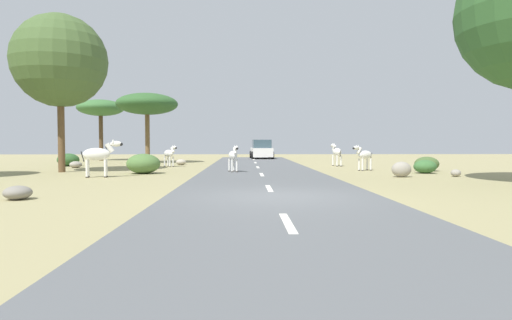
{
  "coord_description": "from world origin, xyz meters",
  "views": [
    {
      "loc": [
        -0.92,
        -11.89,
        1.52
      ],
      "look_at": [
        -0.39,
        8.61,
        0.7
      ],
      "focal_mm": 30.45,
      "sensor_mm": 36.0,
      "label": 1
    }
  ],
  "objects_px": {
    "bush_3": "(143,164)",
    "rock_3": "(401,169)",
    "rock_0": "(18,193)",
    "zebra_1": "(99,155)",
    "bush_0": "(68,160)",
    "zebra_2": "(169,154)",
    "rock_1": "(456,173)",
    "zebra_0": "(233,156)",
    "bush_2": "(427,164)",
    "tree_4": "(147,104)",
    "zebra_4": "(364,155)",
    "zebra_3": "(336,152)",
    "rock_4": "(181,162)",
    "tree_2": "(60,61)",
    "rock_2": "(76,165)",
    "tree_1": "(101,108)",
    "bush_1": "(425,167)",
    "car_0": "(261,150)"
  },
  "relations": [
    {
      "from": "bush_3",
      "to": "rock_3",
      "type": "height_order",
      "value": "bush_3"
    },
    {
      "from": "zebra_2",
      "to": "rock_1",
      "type": "relative_size",
      "value": 3.18
    },
    {
      "from": "zebra_1",
      "to": "rock_2",
      "type": "relative_size",
      "value": 2.43
    },
    {
      "from": "zebra_1",
      "to": "rock_0",
      "type": "xyz_separation_m",
      "value": [
        0.31,
        -7.42,
        -0.81
      ]
    },
    {
      "from": "rock_1",
      "to": "rock_2",
      "type": "height_order",
      "value": "rock_2"
    },
    {
      "from": "zebra_1",
      "to": "bush_0",
      "type": "height_order",
      "value": "zebra_1"
    },
    {
      "from": "zebra_4",
      "to": "bush_3",
      "type": "distance_m",
      "value": 11.63
    },
    {
      "from": "tree_1",
      "to": "bush_2",
      "type": "distance_m",
      "value": 26.4
    },
    {
      "from": "zebra_4",
      "to": "zebra_3",
      "type": "bearing_deg",
      "value": -25.47
    },
    {
      "from": "zebra_1",
      "to": "rock_4",
      "type": "relative_size",
      "value": 2.55
    },
    {
      "from": "zebra_4",
      "to": "car_0",
      "type": "height_order",
      "value": "car_0"
    },
    {
      "from": "bush_2",
      "to": "rock_1",
      "type": "xyz_separation_m",
      "value": [
        -0.31,
        -3.85,
        -0.22
      ]
    },
    {
      "from": "rock_0",
      "to": "zebra_0",
      "type": "bearing_deg",
      "value": 61.59
    },
    {
      "from": "tree_2",
      "to": "rock_0",
      "type": "xyz_separation_m",
      "value": [
        3.38,
        -10.91,
        -5.51
      ]
    },
    {
      "from": "tree_1",
      "to": "tree_2",
      "type": "xyz_separation_m",
      "value": [
        2.72,
        -14.49,
        1.28
      ]
    },
    {
      "from": "zebra_2",
      "to": "zebra_4",
      "type": "bearing_deg",
      "value": 118.59
    },
    {
      "from": "zebra_4",
      "to": "rock_1",
      "type": "distance_m",
      "value": 5.23
    },
    {
      "from": "bush_3",
      "to": "rock_0",
      "type": "relative_size",
      "value": 2.25
    },
    {
      "from": "bush_0",
      "to": "car_0",
      "type": "bearing_deg",
      "value": 42.72
    },
    {
      "from": "zebra_1",
      "to": "bush_1",
      "type": "distance_m",
      "value": 15.49
    },
    {
      "from": "zebra_2",
      "to": "bush_1",
      "type": "distance_m",
      "value": 15.09
    },
    {
      "from": "bush_0",
      "to": "rock_0",
      "type": "distance_m",
      "value": 17.43
    },
    {
      "from": "zebra_1",
      "to": "rock_2",
      "type": "bearing_deg",
      "value": -162.59
    },
    {
      "from": "zebra_2",
      "to": "bush_0",
      "type": "relative_size",
      "value": 1.0
    },
    {
      "from": "rock_2",
      "to": "zebra_3",
      "type": "bearing_deg",
      "value": 5.83
    },
    {
      "from": "zebra_2",
      "to": "zebra_3",
      "type": "height_order",
      "value": "zebra_3"
    },
    {
      "from": "zebra_0",
      "to": "bush_2",
      "type": "xyz_separation_m",
      "value": [
        10.35,
        1.14,
        -0.48
      ]
    },
    {
      "from": "bush_0",
      "to": "rock_1",
      "type": "relative_size",
      "value": 3.18
    },
    {
      "from": "zebra_2",
      "to": "tree_2",
      "type": "xyz_separation_m",
      "value": [
        -4.69,
        -4.92,
        4.87
      ]
    },
    {
      "from": "tree_1",
      "to": "bush_3",
      "type": "bearing_deg",
      "value": -65.41
    },
    {
      "from": "tree_4",
      "to": "rock_1",
      "type": "xyz_separation_m",
      "value": [
        16.7,
        -13.36,
        -4.2
      ]
    },
    {
      "from": "zebra_1",
      "to": "bush_1",
      "type": "height_order",
      "value": "zebra_1"
    },
    {
      "from": "bush_3",
      "to": "rock_4",
      "type": "bearing_deg",
      "value": 85.55
    },
    {
      "from": "zebra_2",
      "to": "bush_0",
      "type": "height_order",
      "value": "zebra_2"
    },
    {
      "from": "car_0",
      "to": "tree_2",
      "type": "distance_m",
      "value": 21.35
    },
    {
      "from": "car_0",
      "to": "tree_2",
      "type": "height_order",
      "value": "tree_2"
    },
    {
      "from": "zebra_3",
      "to": "zebra_4",
      "type": "relative_size",
      "value": 1.13
    },
    {
      "from": "rock_4",
      "to": "zebra_4",
      "type": "bearing_deg",
      "value": -29.72
    },
    {
      "from": "bush_3",
      "to": "zebra_4",
      "type": "bearing_deg",
      "value": 10.02
    },
    {
      "from": "zebra_2",
      "to": "zebra_4",
      "type": "relative_size",
      "value": 0.98
    },
    {
      "from": "bush_3",
      "to": "rock_0",
      "type": "bearing_deg",
      "value": -96.49
    },
    {
      "from": "bush_0",
      "to": "tree_2",
      "type": "bearing_deg",
      "value": -70.97
    },
    {
      "from": "rock_1",
      "to": "bush_0",
      "type": "bearing_deg",
      "value": 156.33
    },
    {
      "from": "zebra_1",
      "to": "rock_0",
      "type": "distance_m",
      "value": 7.47
    },
    {
      "from": "bush_1",
      "to": "rock_2",
      "type": "xyz_separation_m",
      "value": [
        -19.13,
        5.11,
        -0.13
      ]
    },
    {
      "from": "zebra_1",
      "to": "rock_4",
      "type": "distance_m",
      "value": 10.66
    },
    {
      "from": "tree_2",
      "to": "rock_2",
      "type": "bearing_deg",
      "value": 101.14
    },
    {
      "from": "zebra_2",
      "to": "rock_4",
      "type": "bearing_deg",
      "value": -143.11
    },
    {
      "from": "bush_0",
      "to": "rock_4",
      "type": "bearing_deg",
      "value": 10.16
    },
    {
      "from": "rock_3",
      "to": "tree_4",
      "type": "bearing_deg",
      "value": 136.22
    }
  ]
}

